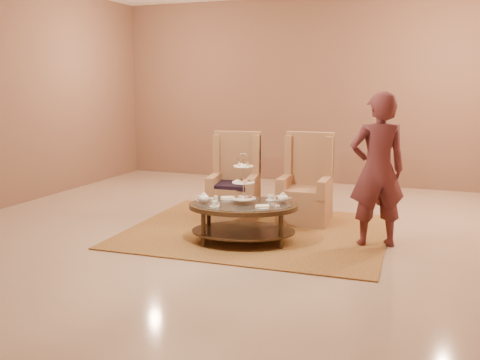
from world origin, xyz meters
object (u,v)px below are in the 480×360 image
at_px(armchair_left, 235,190).
at_px(person, 377,170).
at_px(tea_table, 243,211).
at_px(armchair_right, 306,192).

height_order(armchair_left, person, person).
distance_m(tea_table, person, 1.64).
bearing_deg(tea_table, armchair_left, 99.42).
distance_m(tea_table, armchair_left, 1.19).
distance_m(tea_table, armchair_right, 1.36).
xyz_separation_m(tea_table, armchair_left, (-0.52, 1.07, 0.02)).
bearing_deg(armchair_right, armchair_left, -170.09).
xyz_separation_m(armchair_left, armchair_right, (0.98, 0.21, -0.00)).
bearing_deg(tea_table, person, 0.43).
bearing_deg(armchair_right, person, -40.38).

